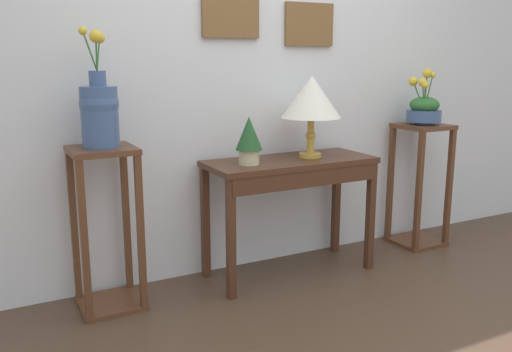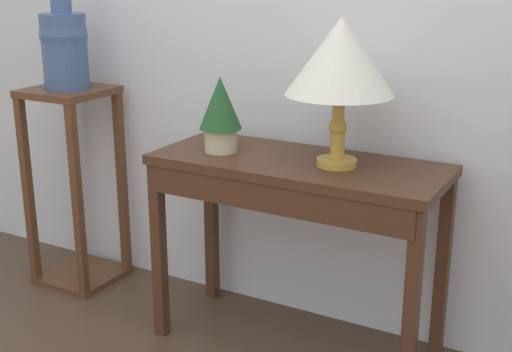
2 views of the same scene
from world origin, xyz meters
The scene contains 5 objects.
console_table centered at (0.10, 1.16, 0.63)m, with size 1.06×0.44×0.74m.
table_lamp centered at (0.25, 1.18, 1.11)m, with size 0.37×0.37×0.51m.
potted_plant_on_console centered at (-0.20, 1.15, 0.90)m, with size 0.16×0.16×0.28m.
pedestal_stand_left centered at (-1.02, 1.23, 0.45)m, with size 0.34×0.34×0.90m.
flower_vase_tall_left centered at (-1.02, 1.23, 1.10)m, with size 0.20×0.20×0.61m.
Camera 2 is at (1.13, -0.96, 1.42)m, focal length 48.68 mm.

